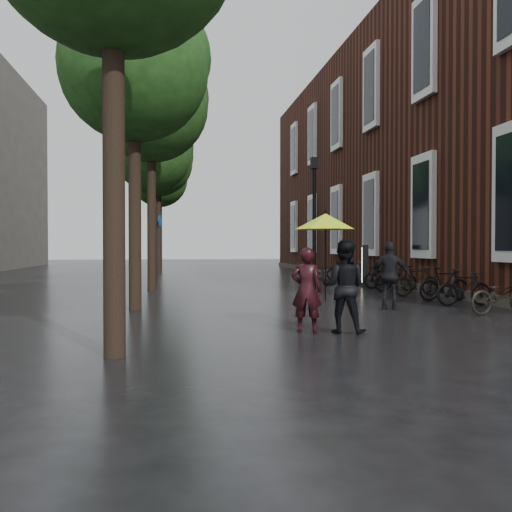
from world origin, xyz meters
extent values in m
plane|color=black|center=(0.00, 0.00, 0.00)|extent=(120.00, 120.00, 0.00)
cube|color=#38160F|center=(10.50, 19.50, 6.00)|extent=(10.00, 33.00, 12.00)
cube|color=black|center=(5.35, 5.50, 3.00)|extent=(0.10, 1.20, 3.00)
cube|color=silver|center=(5.45, 10.50, 3.00)|extent=(0.25, 1.60, 3.60)
cube|color=black|center=(5.35, 10.50, 3.00)|extent=(0.10, 1.20, 3.00)
cube|color=silver|center=(5.45, 10.50, 8.50)|extent=(0.25, 1.60, 3.60)
cube|color=black|center=(5.35, 10.50, 8.50)|extent=(0.10, 1.20, 3.00)
cube|color=silver|center=(5.45, 15.50, 3.00)|extent=(0.25, 1.60, 3.60)
cube|color=black|center=(5.35, 15.50, 3.00)|extent=(0.10, 1.20, 3.00)
cube|color=silver|center=(5.45, 15.50, 8.50)|extent=(0.25, 1.60, 3.60)
cube|color=black|center=(5.35, 15.50, 8.50)|extent=(0.10, 1.20, 3.00)
cube|color=silver|center=(5.45, 20.50, 3.00)|extent=(0.25, 1.60, 3.60)
cube|color=black|center=(5.35, 20.50, 3.00)|extent=(0.10, 1.20, 3.00)
cube|color=silver|center=(5.45, 20.50, 8.50)|extent=(0.25, 1.60, 3.60)
cube|color=black|center=(5.35, 20.50, 8.50)|extent=(0.10, 1.20, 3.00)
cube|color=silver|center=(5.45, 25.50, 3.00)|extent=(0.25, 1.60, 3.60)
cube|color=black|center=(5.35, 25.50, 3.00)|extent=(0.10, 1.20, 3.00)
cube|color=silver|center=(5.45, 25.50, 8.50)|extent=(0.25, 1.60, 3.60)
cube|color=black|center=(5.35, 25.50, 8.50)|extent=(0.10, 1.20, 3.00)
cube|color=silver|center=(5.45, 30.50, 3.00)|extent=(0.25, 1.60, 3.60)
cube|color=black|center=(5.35, 30.50, 3.00)|extent=(0.10, 1.20, 3.00)
cube|color=silver|center=(5.45, 30.50, 8.50)|extent=(0.25, 1.60, 3.60)
cube|color=black|center=(5.35, 30.50, 8.50)|extent=(0.10, 1.20, 3.00)
cube|color=#3F3833|center=(5.60, 19.50, 0.15)|extent=(0.40, 33.00, 0.30)
cylinder|color=black|center=(-4.00, 1.00, 2.34)|extent=(0.32, 0.32, 4.68)
cylinder|color=black|center=(-4.10, 7.00, 2.25)|extent=(0.32, 0.32, 4.51)
cylinder|color=black|center=(-3.90, 13.00, 2.48)|extent=(0.32, 0.32, 4.95)
cylinder|color=black|center=(-4.05, 19.00, 2.20)|extent=(0.32, 0.32, 4.40)
cylinder|color=black|center=(-3.95, 25.00, 2.39)|extent=(0.32, 0.32, 4.79)
cylinder|color=black|center=(-4.00, 31.00, 2.28)|extent=(0.32, 0.32, 4.57)
imported|color=black|center=(-0.67, 2.76, 0.80)|extent=(0.68, 0.55, 1.60)
imported|color=black|center=(0.00, 2.60, 0.86)|extent=(1.04, 0.96, 1.73)
cylinder|color=black|center=(-0.31, 2.75, 1.34)|extent=(0.02, 0.02, 1.50)
cone|color=#D9FF1A|center=(-0.31, 2.75, 2.08)|extent=(1.18, 1.18, 0.30)
cylinder|color=black|center=(-0.31, 2.75, 2.27)|extent=(0.02, 0.02, 0.08)
imported|color=black|center=(2.35, 6.02, 0.87)|extent=(1.10, 0.81, 1.74)
imported|color=black|center=(4.54, 4.67, 0.46)|extent=(1.84, 0.95, 0.92)
imported|color=black|center=(4.65, 6.48, 0.48)|extent=(1.59, 0.49, 0.95)
imported|color=black|center=(4.77, 7.80, 0.50)|extent=(1.69, 0.62, 0.99)
imported|color=black|center=(4.60, 9.25, 0.50)|extent=(1.73, 0.77, 1.01)
imported|color=black|center=(4.66, 11.04, 0.49)|extent=(1.63, 0.49, 0.97)
imported|color=black|center=(4.78, 12.51, 0.49)|extent=(1.66, 0.62, 0.97)
imported|color=black|center=(4.73, 14.08, 0.50)|extent=(1.69, 0.55, 1.00)
imported|color=black|center=(4.78, 15.83, 0.44)|extent=(1.76, 0.93, 0.88)
imported|color=black|center=(4.78, 17.40, 0.47)|extent=(1.60, 0.55, 0.94)
imported|color=black|center=(4.52, 18.82, 0.43)|extent=(1.70, 0.75, 0.87)
cube|color=black|center=(4.40, 13.37, 0.83)|extent=(0.23, 1.10, 1.66)
cube|color=white|center=(4.28, 13.37, 0.88)|extent=(0.04, 0.93, 1.36)
cylinder|color=black|center=(1.63, 10.81, 2.17)|extent=(0.13, 0.13, 4.33)
cube|color=black|center=(1.63, 10.81, 4.44)|extent=(0.24, 0.24, 0.38)
sphere|color=#FFE5B2|center=(1.63, 10.81, 4.44)|extent=(0.20, 0.20, 0.20)
cylinder|color=#262628|center=(-3.80, 17.09, 1.37)|extent=(0.07, 0.07, 2.73)
cylinder|color=navy|center=(-3.69, 17.09, 2.73)|extent=(0.03, 0.55, 0.55)
camera|label=1|loc=(-3.17, -7.10, 1.62)|focal=38.00mm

